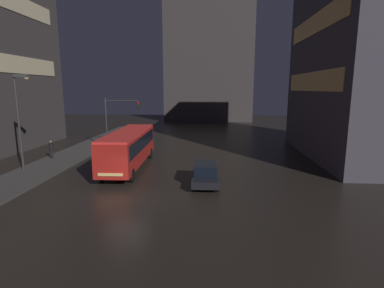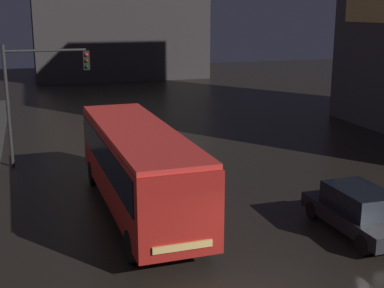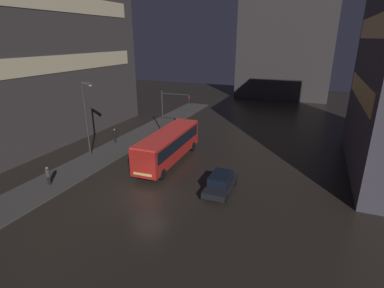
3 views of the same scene
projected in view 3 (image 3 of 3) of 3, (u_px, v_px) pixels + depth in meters
The scene contains 10 objects.
ground_plane at pixel (149, 199), 23.33m from camera, with size 120.00×120.00×0.00m, color black.
sidewalk_left at pixel (125, 144), 35.24m from camera, with size 4.00×48.00×0.15m.
building_left_tower at pixel (34, 34), 34.64m from camera, with size 10.07×26.12×24.60m.
building_far_backdrop at pixel (287, 35), 60.78m from camera, with size 18.07×12.00×24.88m.
bus_near at pixel (168, 144), 29.58m from camera, with size 2.83×10.60×3.17m.
car_taxi at pixel (221, 183), 24.17m from camera, with size 1.92×4.42×1.54m.
pedestrian_near at pixel (115, 135), 34.94m from camera, with size 0.51×0.51×1.72m.
pedestrian_mid at pixel (48, 174), 24.92m from camera, with size 0.43×0.43×1.64m.
traffic_light_main at pixel (172, 106), 36.63m from camera, with size 3.92×0.35×5.73m.
street_lamp_sidewalk at pixel (87, 108), 29.79m from camera, with size 1.25×0.36×7.71m.
Camera 3 is at (10.92, -17.73, 11.86)m, focal length 28.00 mm.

